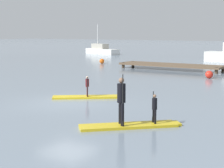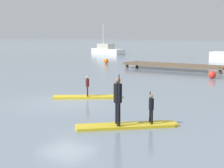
{
  "view_description": "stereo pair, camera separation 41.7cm",
  "coord_description": "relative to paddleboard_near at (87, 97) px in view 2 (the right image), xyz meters",
  "views": [
    {
      "loc": [
        11.38,
        -13.84,
        3.42
      ],
      "look_at": [
        1.34,
        1.95,
        0.77
      ],
      "focal_mm": 59.61,
      "sensor_mm": 36.0,
      "label": 1
    },
    {
      "loc": [
        11.73,
        -13.61,
        3.42
      ],
      "look_at": [
        1.34,
        1.95,
        0.77
      ],
      "focal_mm": 59.61,
      "sensor_mm": 36.0,
      "label": 2
    }
  ],
  "objects": [
    {
      "name": "paddleboard_far",
      "position": [
        4.83,
        -3.95,
        -0.0
      ],
      "size": [
        3.14,
        3.03,
        0.1
      ],
      "color": "gold",
      "rests_on": "ground"
    },
    {
      "name": "floating_dock",
      "position": [
        -2.2,
        15.8,
        0.36
      ],
      "size": [
        9.51,
        2.48,
        0.5
      ],
      "color": "brown",
      "rests_on": "ground"
    },
    {
      "name": "paddleboard_near",
      "position": [
        0.0,
        0.0,
        0.0
      ],
      "size": [
        3.24,
        2.66,
        0.1
      ],
      "color": "gold",
      "rests_on": "ground"
    },
    {
      "name": "mooring_buoy_near",
      "position": [
        2.75,
        11.42,
        0.23
      ],
      "size": [
        0.57,
        0.57,
        0.57
      ],
      "primitive_type": "sphere",
      "color": "red",
      "rests_on": "ground"
    },
    {
      "name": "mooring_buoy_mid",
      "position": [
        -11.02,
        17.71,
        0.21
      ],
      "size": [
        0.52,
        0.52,
        0.52
      ],
      "primitive_type": "sphere",
      "color": "orange",
      "rests_on": "ground"
    },
    {
      "name": "ground_plane",
      "position": [
        -0.09,
        -1.51,
        -0.05
      ],
      "size": [
        240.0,
        240.0,
        0.0
      ],
      "primitive_type": "plane",
      "color": "gray"
    },
    {
      "name": "paddler_adult",
      "position": [
        4.59,
        -4.19,
        1.03
      ],
      "size": [
        0.43,
        0.43,
        1.85
      ],
      "color": "black",
      "rests_on": "paddleboard_far"
    },
    {
      "name": "paddler_child_front",
      "position": [
        5.47,
        -3.32,
        0.65
      ],
      "size": [
        0.3,
        0.31,
        1.15
      ],
      "color": "black",
      "rests_on": "paddleboard_far"
    },
    {
      "name": "motor_boat_small_navy",
      "position": [
        -20.6,
        31.82,
        0.55
      ],
      "size": [
        6.82,
        3.79,
        4.54
      ],
      "color": "silver",
      "rests_on": "ground"
    },
    {
      "name": "paddler_child_solo",
      "position": [
        0.02,
        -0.0,
        0.63
      ],
      "size": [
        0.28,
        0.32,
        1.03
      ],
      "color": "#4C1419",
      "rests_on": "paddleboard_near"
    }
  ]
}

